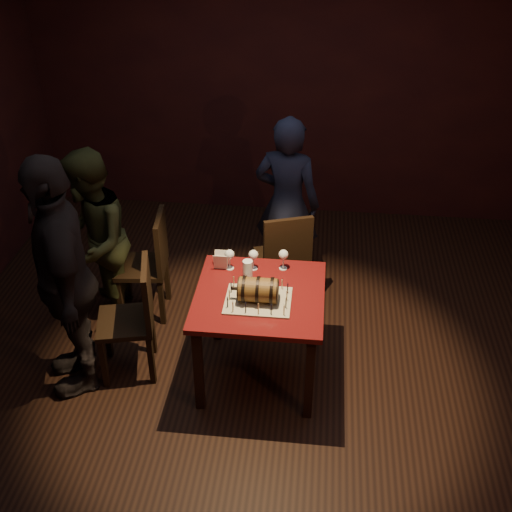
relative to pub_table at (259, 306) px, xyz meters
name	(u,v)px	position (x,y,z in m)	size (l,w,h in m)	color
room_shell	(255,203)	(-0.05, 0.12, 0.76)	(5.04, 5.04, 2.80)	black
pub_table	(259,306)	(0.00, 0.00, 0.00)	(0.90, 0.90, 0.75)	#480C0E
cake_board	(258,301)	(0.00, -0.09, 0.12)	(0.45, 0.35, 0.01)	#A8A087
barrel_cake	(258,290)	(0.00, -0.09, 0.21)	(0.32, 0.19, 0.19)	brown
birthday_candles	(258,295)	(0.00, -0.09, 0.16)	(0.40, 0.30, 0.09)	#D5BD7F
wine_glass_left	(230,255)	(-0.25, 0.29, 0.23)	(0.07, 0.07, 0.16)	silver
wine_glass_mid	(253,256)	(-0.08, 0.30, 0.23)	(0.07, 0.07, 0.16)	silver
wine_glass_right	(283,255)	(0.14, 0.33, 0.23)	(0.07, 0.07, 0.16)	silver
pint_of_ale	(248,270)	(-0.10, 0.17, 0.18)	(0.07, 0.07, 0.15)	silver
menu_card	(221,261)	(-0.32, 0.29, 0.17)	(0.10, 0.05, 0.13)	white
chair_back	(284,256)	(0.12, 0.85, -0.12)	(0.51, 0.51, 0.93)	black
chair_left_rear	(151,260)	(-0.97, 0.68, -0.12)	(0.44, 0.44, 0.93)	black
chair_left_front	(135,314)	(-0.90, -0.03, -0.12)	(0.48, 0.48, 0.93)	black
person_back	(287,204)	(0.10, 1.27, 0.14)	(0.57, 0.38, 1.57)	#191D33
person_left_rear	(93,241)	(-1.37, 0.54, 0.11)	(0.73, 0.57, 1.51)	#35391C
person_left_front	(64,277)	(-1.32, -0.17, 0.27)	(1.06, 0.44, 1.82)	black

